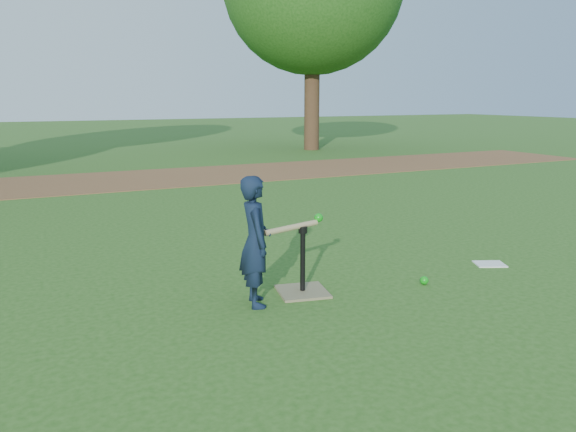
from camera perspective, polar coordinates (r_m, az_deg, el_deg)
name	(u,v)px	position (r m, az deg, el deg)	size (l,w,h in m)	color
ground	(307,279)	(5.46, 1.94, -6.45)	(80.00, 80.00, 0.00)	#285116
dirt_strip	(144,179)	(12.44, -14.44, 3.68)	(24.00, 3.00, 0.01)	brown
child	(255,241)	(4.68, -3.33, -2.58)	(0.40, 0.26, 1.10)	black
wiffle_ball_ground	(424,280)	(5.46, 13.67, -6.37)	(0.08, 0.08, 0.08)	#0D9613
clipboard	(490,264)	(6.29, 19.81, -4.61)	(0.30, 0.23, 0.01)	white
batting_tee	(303,281)	(5.06, 1.49, -6.62)	(0.51, 0.51, 0.61)	#7C704E
swing_action	(295,226)	(4.88, 0.67, -1.01)	(0.69, 0.25, 0.11)	tan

